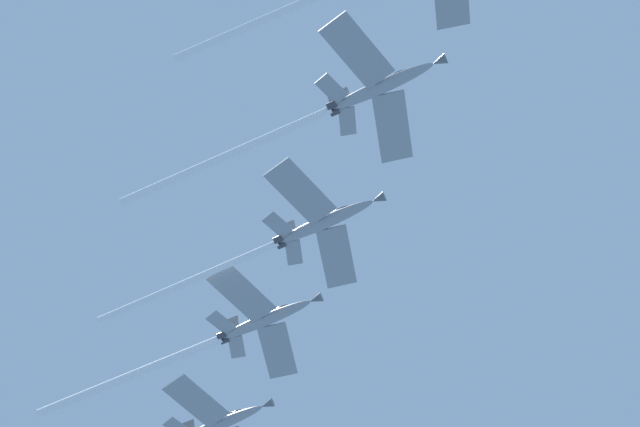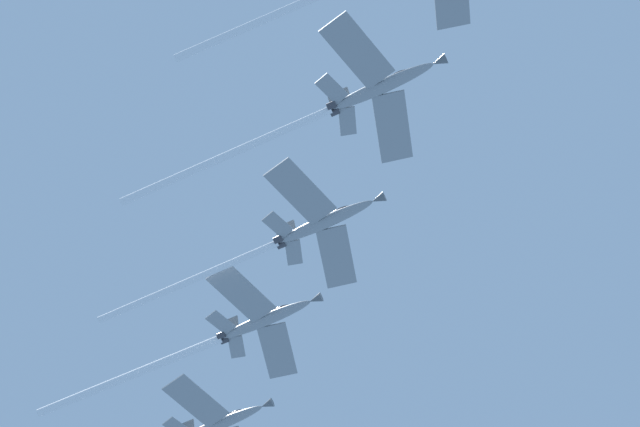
# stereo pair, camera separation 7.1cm
# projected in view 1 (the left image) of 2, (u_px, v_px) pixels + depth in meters

# --- Properties ---
(jet_second) EXTENTS (29.07, 29.80, 7.53)m
(jet_second) POSITION_uv_depth(u_px,v_px,m) (335.00, 107.00, 132.99)
(jet_second) COLOR gray
(jet_third) EXTENTS (27.73, 28.21, 7.04)m
(jet_third) POSITION_uv_depth(u_px,v_px,m) (291.00, 237.00, 142.03)
(jet_third) COLOR gray
(jet_fourth) EXTENTS (29.22, 29.86, 7.08)m
(jet_fourth) POSITION_uv_depth(u_px,v_px,m) (215.00, 341.00, 150.98)
(jet_fourth) COLOR gray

